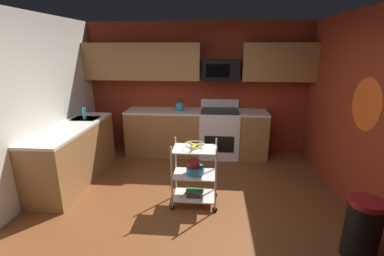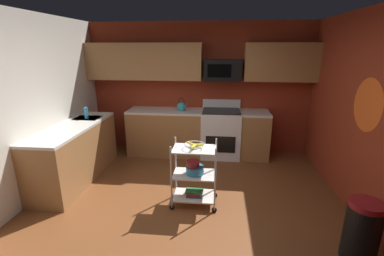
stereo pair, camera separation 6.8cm
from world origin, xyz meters
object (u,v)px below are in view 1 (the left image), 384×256
book_stack (195,193)px  trash_can (362,229)px  rolling_cart (195,174)px  dish_soap_bottle (84,113)px  microwave (221,70)px  mixing_bowl_large (195,170)px  mixing_bowl_small (193,163)px  fruit_bowl (195,145)px  oven_range (219,133)px  kettle (180,107)px

book_stack → trash_can: bearing=-25.3°
rolling_cart → dish_soap_bottle: dish_soap_bottle is taller
microwave → mixing_bowl_large: bearing=-100.2°
mixing_bowl_small → microwave: bearing=79.3°
mixing_bowl_large → dish_soap_bottle: dish_soap_bottle is taller
trash_can → fruit_bowl: bearing=154.7°
microwave → trash_can: (1.44, -2.78, -1.37)m
microwave → dish_soap_bottle: size_ratio=3.50×
oven_range → book_stack: oven_range is taller
mixing_bowl_small → trash_can: trash_can is taller
mixing_bowl_small → book_stack: 0.45m
microwave → mixing_bowl_large: (-0.35, -1.93, -1.18)m
microwave → dish_soap_bottle: microwave is taller
oven_range → trash_can: oven_range is taller
rolling_cart → trash_can: rolling_cart is taller
microwave → dish_soap_bottle: bearing=-158.9°
rolling_cart → mixing_bowl_large: size_ratio=3.63×
rolling_cart → book_stack: size_ratio=3.68×
oven_range → rolling_cart: bearing=-101.0°
rolling_cart → trash_can: (1.79, -0.85, -0.13)m
microwave → fruit_bowl: bearing=-100.4°
mixing_bowl_large → microwave: bearing=79.8°
rolling_cart → mixing_bowl_large: 0.07m
mixing_bowl_small → dish_soap_bottle: dish_soap_bottle is taller
rolling_cart → fruit_bowl: bearing=-104.0°
microwave → kettle: size_ratio=2.65×
kettle → rolling_cart: bearing=-76.8°
fruit_bowl → dish_soap_bottle: 2.25m
oven_range → fruit_bowl: oven_range is taller
mixing_bowl_small → kettle: 1.92m
oven_range → trash_can: 3.04m
rolling_cart → microwave: bearing=79.6°
fruit_bowl → mixing_bowl_small: bearing=-136.8°
rolling_cart → fruit_bowl: size_ratio=3.36×
rolling_cart → mixing_bowl_large: bearing=0.0°
oven_range → mixing_bowl_small: (-0.37, -1.84, 0.14)m
mixing_bowl_large → kettle: bearing=103.4°
oven_range → kettle: size_ratio=4.17×
microwave → kettle: (-0.78, -0.11, -0.70)m
mixing_bowl_small → trash_can: 2.01m
book_stack → mixing_bowl_small: bearing=-136.8°
rolling_cart → fruit_bowl: 0.42m
mixing_bowl_small → book_stack: (0.02, 0.01, -0.45)m
fruit_bowl → mixing_bowl_large: fruit_bowl is taller
microwave → rolling_cart: microwave is taller
oven_range → kettle: kettle is taller
book_stack → oven_range: bearing=79.0°
kettle → trash_can: size_ratio=0.40×
oven_range → book_stack: size_ratio=4.43×
trash_can → oven_range: bearing=118.3°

